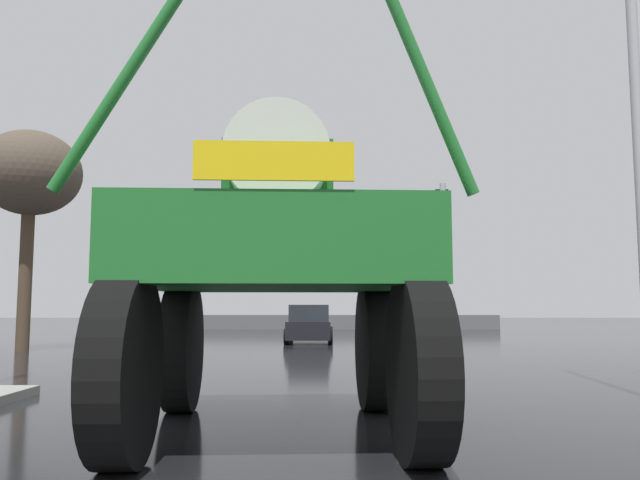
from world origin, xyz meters
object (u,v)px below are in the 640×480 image
object	(u,v)px
sedan_ahead	(311,325)
oversize_sprayer	(279,266)
traffic_signal_near_right	(444,238)
bare_tree_left	(32,176)
traffic_signal_far_left	(183,282)

from	to	relation	value
sedan_ahead	oversize_sprayer	bearing A→B (deg)	-179.27
oversize_sprayer	traffic_signal_near_right	bearing A→B (deg)	-35.82
oversize_sprayer	bare_tree_left	xyz separation A→B (m)	(-9.17, 13.38, 3.84)
oversize_sprayer	traffic_signal_near_right	xyz separation A→B (m)	(2.80, 4.31, 0.78)
traffic_signal_far_left	oversize_sprayer	bearing A→B (deg)	-75.26
sedan_ahead	traffic_signal_near_right	world-z (taller)	traffic_signal_near_right
oversize_sprayer	traffic_signal_near_right	distance (m)	5.20
oversize_sprayer	sedan_ahead	bearing A→B (deg)	-3.03
sedan_ahead	bare_tree_left	xyz separation A→B (m)	(-9.26, -5.16, 5.09)
sedan_ahead	traffic_signal_near_right	distance (m)	14.62
oversize_sprayer	bare_tree_left	bearing A→B (deg)	31.66
traffic_signal_near_right	bare_tree_left	size ratio (longest dim) A/B	0.51
traffic_signal_far_left	bare_tree_left	world-z (taller)	bare_tree_left
sedan_ahead	traffic_signal_far_left	distance (m)	8.83
traffic_signal_near_right	traffic_signal_far_left	size ratio (longest dim) A/B	1.03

